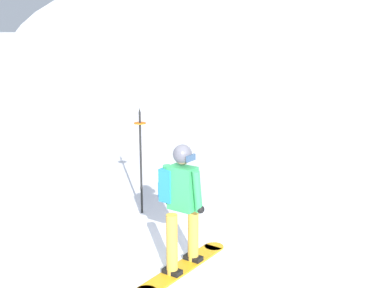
# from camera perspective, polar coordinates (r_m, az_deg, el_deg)

# --- Properties ---
(ground_plane) EXTENTS (300.00, 300.00, 0.00)m
(ground_plane) POSITION_cam_1_polar(r_m,az_deg,el_deg) (6.93, -3.63, -14.33)
(ground_plane) COLOR white
(ridge_peak_main) EXTENTS (38.27, 34.45, 15.74)m
(ridge_peak_main) POSITION_cam_1_polar(r_m,az_deg,el_deg) (44.77, 4.85, 9.35)
(ridge_peak_main) COLOR white
(ridge_peak_main) RESTS_ON ground
(snowboarder_main) EXTENTS (1.04, 1.64, 1.71)m
(snowboarder_main) POSITION_cam_1_polar(r_m,az_deg,el_deg) (6.72, -1.26, -6.65)
(snowboarder_main) COLOR orange
(snowboarder_main) RESTS_ON ground
(piste_marker_near) EXTENTS (0.20, 0.20, 1.85)m
(piste_marker_near) POSITION_cam_1_polar(r_m,az_deg,el_deg) (8.66, -5.77, -1.11)
(piste_marker_near) COLOR black
(piste_marker_near) RESTS_ON ground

